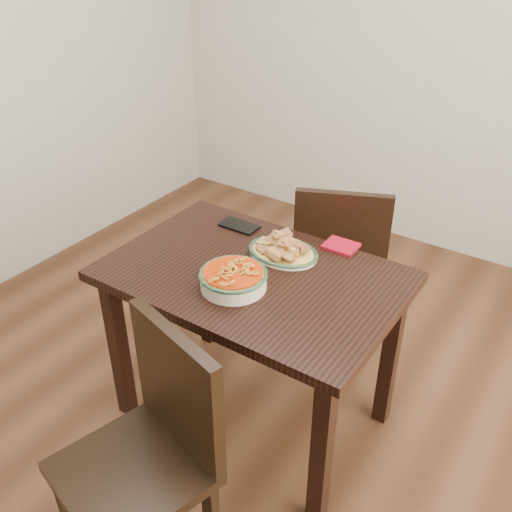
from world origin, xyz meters
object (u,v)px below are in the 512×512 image
Objects in this scene: chair_near at (153,444)px; smartphone at (239,226)px; chair_far at (339,258)px; noodle_bowl at (233,277)px; dining_table at (253,296)px; fish_plate at (283,245)px.

chair_near is 1.01m from smartphone.
chair_far is 1.31m from chair_near.
chair_far is at bearing 51.49° from smartphone.
noodle_bowl reaches higher than smartphone.
chair_near reaches higher than noodle_bowl.
chair_near is (0.07, -0.67, -0.14)m from dining_table.
fish_plate is at bearing 108.47° from chair_near.
noodle_bowl reaches higher than dining_table.
smartphone is at bearing 161.67° from fish_plate.
chair_far is 3.55× the size of noodle_bowl.
fish_plate reaches higher than noodle_bowl.
fish_plate is (0.03, 0.17, 0.15)m from dining_table.
chair_near is at bearing -81.98° from noodle_bowl.
fish_plate reaches higher than dining_table.
smartphone is (-0.32, 0.92, 0.26)m from chair_near.
chair_far reaches higher than fish_plate.
dining_table is 0.38m from smartphone.
chair_near is at bearing -86.89° from fish_plate.
chair_near is 0.88m from fish_plate.
chair_far is at bearing 85.56° from noodle_bowl.
chair_near is 5.36× the size of smartphone.
fish_plate is 1.70× the size of smartphone.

